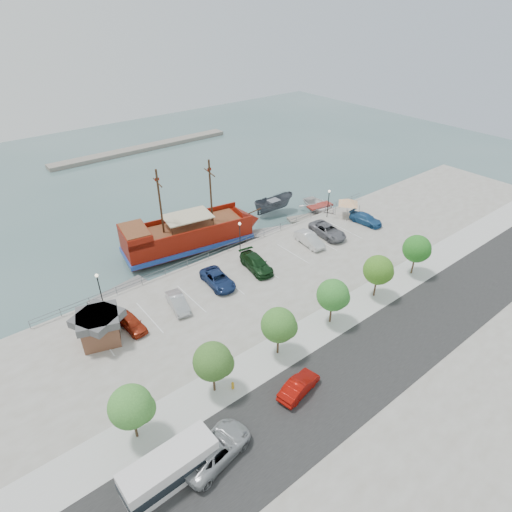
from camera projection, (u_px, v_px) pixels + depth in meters
ground at (273, 281)px, 50.99m from camera, size 160.00×160.00×0.00m
land_slab at (431, 388)px, 36.85m from camera, size 100.00×58.00×1.20m
street at (384, 351)px, 39.85m from camera, size 100.00×8.00×0.04m
sidewalk at (336, 318)px, 43.82m from camera, size 100.00×4.00×0.05m
seawall_railing at (234, 245)px, 55.36m from camera, size 50.00×0.06×1.00m
far_shore at (143, 148)px, 92.54m from camera, size 40.00×3.00×0.80m
pirate_ship at (198, 233)px, 56.81m from camera, size 19.81×8.22×12.33m
patrol_boat at (274, 206)px, 65.81m from camera, size 7.02×3.48×2.60m
speedboat at (320, 208)px, 66.49m from camera, size 5.76×7.40×1.40m
dock_west at (119, 292)px, 48.86m from camera, size 7.13×3.20×0.39m
dock_mid at (270, 232)px, 60.87m from camera, size 7.83×4.72×0.43m
dock_east at (308, 217)px, 64.87m from camera, size 6.66×3.79×0.37m
shed at (100, 327)px, 40.23m from camera, size 4.73×4.73×3.08m
canopy_tent at (349, 199)px, 62.00m from camera, size 4.14×4.14×3.22m
street_van at (215, 449)px, 30.42m from camera, size 6.27×3.79×1.63m
street_sedan at (299, 386)px, 35.38m from camera, size 4.50×2.33×1.41m
shuttle_bus at (170, 469)px, 28.84m from camera, size 6.76×2.48×2.37m
fire_hydrant at (233, 385)px, 35.86m from camera, size 0.25×0.25×0.73m
lamp_post_left at (99, 285)px, 43.71m from camera, size 0.36×0.36×4.28m
lamp_post_mid at (240, 232)px, 53.21m from camera, size 0.36×0.36×4.28m
lamp_post_right at (329, 199)px, 61.66m from camera, size 0.36×0.36×4.28m
tree_a at (133, 407)px, 30.49m from camera, size 3.30×3.20×5.00m
tree_b at (215, 362)px, 34.19m from camera, size 3.30×3.20×5.00m
tree_c at (280, 326)px, 37.89m from camera, size 3.30×3.20×5.00m
tree_d at (334, 296)px, 41.58m from camera, size 3.30×3.20×5.00m
tree_e at (380, 271)px, 45.28m from camera, size 3.30×3.20×5.00m
tree_f at (418, 249)px, 48.98m from camera, size 3.30×3.20×5.00m
parked_car_a at (132, 323)px, 42.12m from camera, size 1.92×4.12×1.36m
parked_car_b at (178, 302)px, 44.85m from camera, size 2.20×4.43×1.40m
parked_car_c at (218, 279)px, 48.39m from camera, size 2.85×5.40×1.45m
parked_car_d at (256, 263)px, 51.06m from camera, size 3.03×5.77×1.60m
parked_car_f at (309, 239)px, 56.00m from camera, size 2.22×4.94×1.57m
parked_car_g at (328, 231)px, 58.01m from camera, size 3.07×5.88×1.58m
parked_car_h at (366, 219)px, 61.14m from camera, size 2.57×5.08×1.41m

